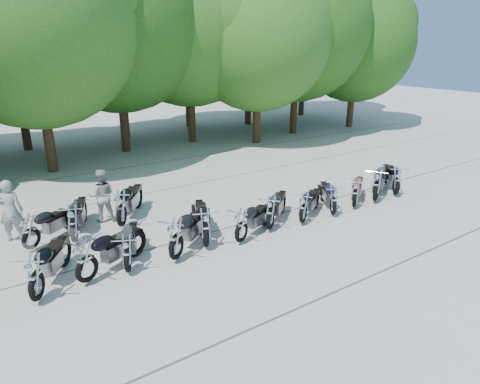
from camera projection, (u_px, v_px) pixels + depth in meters
ground at (269, 241)px, 12.50m from camera, size 90.00×90.00×0.00m
tree_3 at (31, 21)px, 17.27m from camera, size 8.70×8.70×10.67m
tree_4 at (115, 18)px, 20.80m from camera, size 9.13×9.13×11.20m
tree_5 at (188, 22)px, 23.09m from camera, size 9.04×9.04×11.10m
tree_6 at (258, 37)px, 23.05m from camera, size 8.00×8.00×9.82m
tree_7 at (297, 27)px, 25.56m from camera, size 8.79×8.79×10.79m
tree_8 at (356, 43)px, 27.88m from camera, size 7.53×7.53×9.25m
tree_11 at (11, 43)px, 21.48m from camera, size 7.56×7.56×9.28m
tree_12 at (118, 39)px, 24.41m from camera, size 7.88×7.88×9.67m
tree_13 at (186, 34)px, 27.70m from camera, size 8.31×8.31×10.20m
tree_14 at (248, 38)px, 28.82m from camera, size 8.02×8.02×9.84m
tree_15 at (305, 22)px, 32.32m from camera, size 9.67×9.67×11.86m
motorcycle_0 at (35, 276)px, 9.37m from camera, size 1.85×2.35×1.32m
motorcycle_1 at (86, 260)px, 10.09m from camera, size 2.37×1.64×1.30m
motorcycle_2 at (127, 252)px, 10.58m from camera, size 1.50×2.13×1.17m
motorcycle_3 at (176, 237)px, 11.15m from camera, size 2.41×2.05×1.38m
motorcycle_4 at (205, 226)px, 11.87m from camera, size 1.62×2.46×1.34m
motorcycle_5 at (241, 224)px, 12.17m from camera, size 2.22×1.45×1.21m
motorcycle_6 at (271, 212)px, 13.01m from camera, size 2.17×1.90×1.26m
motorcycle_7 at (303, 207)px, 13.49m from camera, size 2.13×1.65×1.19m
motorcycle_8 at (333, 199)px, 14.18m from camera, size 1.66×2.08×1.17m
motorcycle_9 at (355, 192)px, 14.81m from camera, size 2.09×1.75×1.19m
motorcycle_10 at (377, 184)px, 15.34m from camera, size 2.53×1.94×1.41m
motorcycle_11 at (397, 180)px, 16.00m from camera, size 2.01×2.22×1.30m
motorcycle_12 at (30, 231)px, 11.75m from camera, size 2.16×1.73×1.22m
motorcycle_13 at (73, 222)px, 12.16m from camera, size 1.58×2.45×1.33m
motorcycle_14 at (121, 207)px, 13.15m from camera, size 2.09×2.43×1.40m
rider_0 at (11, 211)px, 12.28m from camera, size 0.80×0.68×1.86m
rider_1 at (102, 196)px, 13.68m from camera, size 1.02×0.90×1.73m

